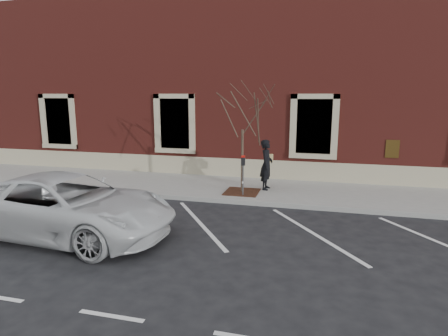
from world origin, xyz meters
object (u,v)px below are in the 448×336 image
(parking_meter, at_px, (243,168))
(white_truck, at_px, (66,206))
(sapling, at_px, (243,112))
(man, at_px, (266,165))

(parking_meter, xyz_separation_m, white_truck, (-3.82, -4.47, -0.34))
(sapling, height_order, white_truck, sapling)
(white_truck, bearing_deg, man, -35.36)
(sapling, xyz_separation_m, white_truck, (-3.69, -4.93, -2.27))
(man, distance_m, white_truck, 7.19)
(man, height_order, white_truck, man)
(sapling, bearing_deg, man, 41.02)
(parking_meter, bearing_deg, sapling, 119.74)
(white_truck, bearing_deg, parking_meter, -37.29)
(parking_meter, relative_size, sapling, 0.34)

